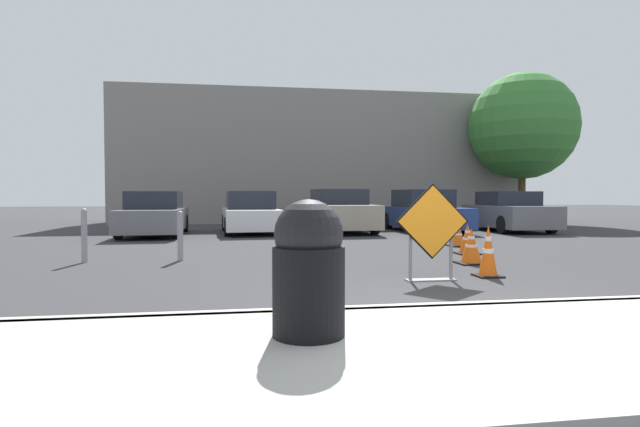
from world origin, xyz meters
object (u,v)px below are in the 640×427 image
(traffic_cone_second, at_px, (471,247))
(traffic_cone_fourth, at_px, (458,235))
(parked_car_second, at_px, (250,214))
(traffic_cone_third, at_px, (467,239))
(parked_car_third, at_px, (339,212))
(parked_car_fourth, at_px, (423,212))
(parked_car_fifth, at_px, (508,213))
(parked_car_nearest, at_px, (155,215))
(bollard_second, at_px, (84,234))
(road_closed_sign, at_px, (432,229))
(bollard_nearest, at_px, (180,234))
(trash_bin, at_px, (309,268))
(traffic_cone_nearest, at_px, (488,251))

(traffic_cone_second, bearing_deg, traffic_cone_fourth, 69.76)
(traffic_cone_second, height_order, parked_car_second, parked_car_second)
(traffic_cone_third, relative_size, parked_car_third, 0.16)
(parked_car_fourth, relative_size, parked_car_fifth, 1.08)
(parked_car_nearest, bearing_deg, traffic_cone_second, 129.91)
(bollard_second, bearing_deg, traffic_cone_second, -10.27)
(road_closed_sign, height_order, bollard_second, road_closed_sign)
(traffic_cone_fourth, bearing_deg, parked_car_fourth, 78.70)
(parked_car_nearest, relative_size, parked_car_third, 1.08)
(traffic_cone_fourth, xyz_separation_m, bollard_nearest, (-6.63, -1.77, 0.23))
(parked_car_nearest, height_order, parked_car_fifth, parked_car_fifth)
(parked_car_fifth, bearing_deg, parked_car_fourth, -5.11)
(parked_car_fourth, bearing_deg, traffic_cone_second, 72.74)
(road_closed_sign, relative_size, bollard_second, 1.41)
(parked_car_third, bearing_deg, trash_bin, 74.27)
(traffic_cone_second, xyz_separation_m, parked_car_second, (-4.00, 8.57, 0.33))
(bollard_nearest, bearing_deg, parked_car_second, 78.38)
(road_closed_sign, relative_size, bollard_nearest, 1.49)
(parked_car_fifth, relative_size, bollard_second, 3.97)
(traffic_cone_nearest, xyz_separation_m, parked_car_second, (-3.58, 10.03, 0.25))
(traffic_cone_fourth, bearing_deg, parked_car_second, 133.15)
(road_closed_sign, relative_size, traffic_cone_nearest, 1.78)
(traffic_cone_fourth, height_order, parked_car_fifth, parked_car_fifth)
(traffic_cone_third, distance_m, bollard_second, 7.92)
(traffic_cone_nearest, height_order, bollard_second, bollard_second)
(traffic_cone_third, bearing_deg, traffic_cone_fourth, 72.43)
(road_closed_sign, relative_size, parked_car_fourth, 0.33)
(parked_car_third, distance_m, parked_car_fourth, 3.10)
(trash_bin, relative_size, bollard_nearest, 1.13)
(traffic_cone_second, distance_m, traffic_cone_third, 1.64)
(traffic_cone_nearest, distance_m, parked_car_fourth, 10.19)
(traffic_cone_second, bearing_deg, traffic_cone_nearest, -106.09)
(parked_car_second, bearing_deg, traffic_cone_second, 111.14)
(traffic_cone_third, bearing_deg, traffic_cone_nearest, -109.65)
(parked_car_second, bearing_deg, traffic_cone_third, 119.41)
(road_closed_sign, bearing_deg, traffic_cone_fourth, 61.59)
(road_closed_sign, relative_size, trash_bin, 1.31)
(traffic_cone_second, distance_m, bollard_nearest, 5.65)
(traffic_cone_nearest, bearing_deg, parked_car_third, 92.79)
(parked_car_nearest, distance_m, parked_car_fourth, 9.30)
(traffic_cone_fourth, relative_size, trash_bin, 0.54)
(traffic_cone_third, height_order, parked_car_second, parked_car_second)
(road_closed_sign, distance_m, trash_bin, 3.85)
(traffic_cone_nearest, xyz_separation_m, parked_car_fifth, (5.72, 9.46, 0.27))
(road_closed_sign, height_order, parked_car_second, road_closed_sign)
(traffic_cone_third, relative_size, parked_car_fourth, 0.15)
(traffic_cone_third, xyz_separation_m, parked_car_nearest, (-7.73, 6.51, 0.33))
(bollard_nearest, bearing_deg, traffic_cone_nearest, -28.70)
(traffic_cone_second, relative_size, parked_car_fourth, 0.15)
(traffic_cone_third, height_order, parked_car_third, parked_car_third)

